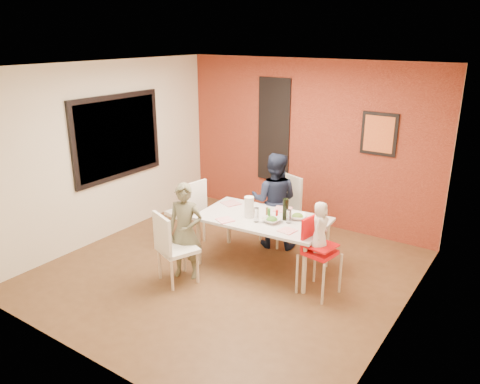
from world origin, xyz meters
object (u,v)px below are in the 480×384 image
Objects in this scene: dining_table at (263,222)px; wine_bottle at (286,209)px; chair_near at (171,245)px; child_near at (185,231)px; child_far at (274,200)px; chair_far at (284,205)px; chair_left at (189,209)px; toddler at (320,227)px; paper_towel_roll at (249,207)px; high_chair at (317,249)px.

wine_bottle is at bearing 18.32° from dining_table.
chair_near is at bearing -130.88° from wine_bottle.
chair_near is 0.26m from child_near.
chair_near is 0.66× the size of child_far.
chair_far is 0.81× the size of child_near.
dining_table is 0.69m from child_far.
chair_left is at bearing -179.76° from dining_table.
chair_left is 0.79× the size of child_near.
toddler is 2.11× the size of wine_bottle.
chair_far is 3.59× the size of paper_towel_roll.
child_far reaches higher than wine_bottle.
high_chair is at bearing 122.41° from child_far.
chair_far reaches higher than dining_table.
wine_bottle is (1.58, 0.10, 0.30)m from chair_left.
high_chair is 0.30m from toddler.
toddler reaches higher than wine_bottle.
chair_left is at bearing 76.40° from toddler.
child_far is at bearing -84.84° from chair_near.
wine_bottle is at bearing -109.30° from chair_near.
chair_far is at bearing -116.40° from child_far.
chair_near is 0.93× the size of chair_far.
wine_bottle reaches higher than high_chair.
chair_near is 1.87m from toddler.
toddler is (1.64, 0.82, 0.35)m from chair_near.
chair_left is 1.02m from child_near.
child_far is 5.01× the size of paper_towel_roll.
dining_table is 1.06m from child_near.
paper_towel_roll is at bearing 73.89° from child_far.
wine_bottle is (0.29, 0.10, 0.21)m from dining_table.
wine_bottle is (0.49, -0.56, 0.14)m from child_far.
child_near is 2.06× the size of toddler.
toddler is at bearing -1.57° from child_near.
chair_left is 1.03× the size of high_chair.
chair_left is at bearing 93.28° from high_chair.
dining_table is 6.20× the size of paper_towel_roll.
wine_bottle is (0.97, 0.91, 0.22)m from child_near.
child_far reaches higher than chair_left.
chair_left is 2.21m from high_chair.
paper_towel_roll is (1.13, -0.09, 0.30)m from chair_left.
chair_near is 1.82m from high_chair.
chair_left is at bearing 105.67° from child_near.
chair_left is 2.26m from toddler.
wine_bottle is (1.00, 1.15, 0.33)m from chair_near.
wine_bottle reaches higher than chair_near.
chair_left is 1.28m from child_far.
toddler is (2.23, -0.23, 0.32)m from chair_left.
wine_bottle reaches higher than paper_towel_roll.
chair_near is at bearing -123.80° from dining_table.
high_chair is 3.39× the size of paper_towel_roll.
chair_left reaches higher than paper_towel_roll.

